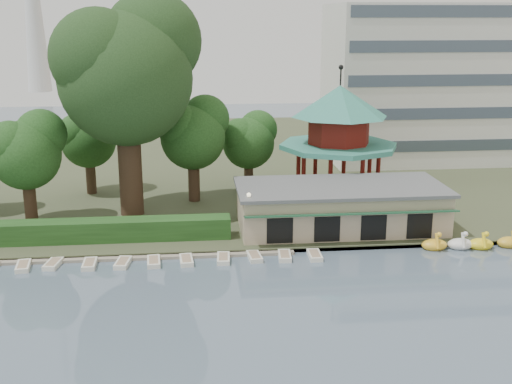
{
  "coord_description": "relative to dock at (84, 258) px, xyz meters",
  "views": [
    {
      "loc": [
        -3.06,
        -32.15,
        18.86
      ],
      "look_at": [
        2.0,
        18.0,
        5.0
      ],
      "focal_mm": 45.0,
      "sensor_mm": 36.0,
      "label": 1
    }
  ],
  "objects": [
    {
      "name": "dock",
      "position": [
        0.0,
        0.0,
        0.0
      ],
      "size": [
        34.0,
        1.6,
        0.24
      ],
      "primitive_type": "cube",
      "color": "gray",
      "rests_on": "ground"
    },
    {
      "name": "lamp_post",
      "position": [
        13.5,
        1.8,
        3.22
      ],
      "size": [
        0.36,
        0.36,
        4.28
      ],
      "color": "black",
      "rests_on": "shore"
    },
    {
      "name": "embankment",
      "position": [
        12.0,
        0.1,
        0.03
      ],
      "size": [
        220.0,
        0.6,
        0.3
      ],
      "primitive_type": "cube",
      "color": "gray",
      "rests_on": "ground"
    },
    {
      "name": "boathouse",
      "position": [
        22.0,
        4.77,
        2.25
      ],
      "size": [
        18.6,
        9.39,
        3.9
      ],
      "color": "tan",
      "rests_on": "shore"
    },
    {
      "name": "hedge",
      "position": [
        -3.0,
        3.3,
        1.18
      ],
      "size": [
        30.0,
        2.0,
        1.8
      ],
      "primitive_type": "cube",
      "color": "#244F1E",
      "rests_on": "shore"
    },
    {
      "name": "small_trees",
      "position": [
        -1.4,
        13.88,
        6.48
      ],
      "size": [
        39.31,
        16.17,
        10.82
      ],
      "color": "#3A281C",
      "rests_on": "shore"
    },
    {
      "name": "moored_rowboats",
      "position": [
        1.91,
        -1.44,
        0.06
      ],
      "size": [
        34.74,
        2.81,
        0.36
      ],
      "color": "white",
      "rests_on": "ground"
    },
    {
      "name": "shore",
      "position": [
        12.0,
        34.8,
        0.08
      ],
      "size": [
        220.0,
        70.0,
        0.4
      ],
      "primitive_type": "cube",
      "color": "#424930",
      "rests_on": "ground"
    },
    {
      "name": "ground_plane",
      "position": [
        12.0,
        -17.2,
        -0.12
      ],
      "size": [
        220.0,
        220.0,
        0.0
      ],
      "primitive_type": "plane",
      "color": "slate",
      "rests_on": "ground"
    },
    {
      "name": "big_tree",
      "position": [
        3.17,
        11.0,
        14.26
      ],
      "size": [
        13.54,
        12.62,
        20.86
      ],
      "color": "#3A281C",
      "rests_on": "shore"
    },
    {
      "name": "pavilion",
      "position": [
        24.0,
        14.8,
        7.36
      ],
      "size": [
        12.4,
        12.4,
        13.5
      ],
      "color": "tan",
      "rests_on": "shore"
    },
    {
      "name": "office_building",
      "position": [
        44.67,
        31.8,
        9.61
      ],
      "size": [
        38.0,
        18.0,
        20.0
      ],
      "color": "silver",
      "rests_on": "shore"
    }
  ]
}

